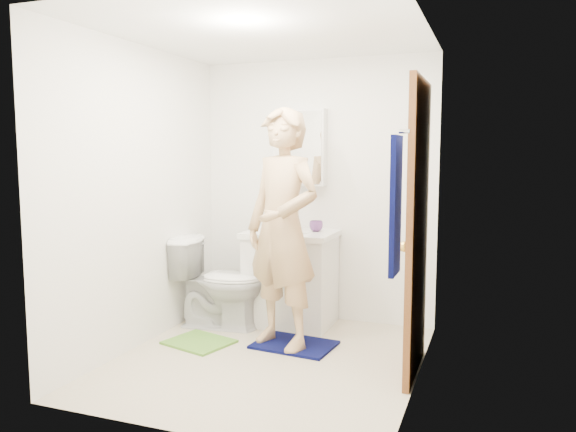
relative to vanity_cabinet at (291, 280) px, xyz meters
The scene contains 22 objects.
floor 1.01m from the vanity_cabinet, 80.69° to the right, with size 2.20×2.40×0.02m, color beige.
ceiling 2.21m from the vanity_cabinet, 80.69° to the right, with size 2.20×2.40×0.02m, color white.
wall_back 0.87m from the vanity_cabinet, 63.05° to the left, with size 2.20×0.02×2.40m, color white.
wall_front 2.28m from the vanity_cabinet, 85.96° to the right, with size 2.20×0.02×2.40m, color white.
wall_left 1.55m from the vanity_cabinet, 136.37° to the right, with size 0.02×2.40×2.40m, color white.
wall_right 1.75m from the vanity_cabinet, 35.99° to the right, with size 0.02×2.40×2.40m, color white.
vanity_cabinet is the anchor object (origin of this frame).
countertop 0.43m from the vanity_cabinet, ahead, with size 0.79×0.59×0.05m, color white.
sink_basin 0.44m from the vanity_cabinet, ahead, with size 0.40×0.40×0.03m, color white.
faucet 0.54m from the vanity_cabinet, 90.00° to the left, with size 0.03×0.03×0.12m, color silver.
medicine_cabinet 1.22m from the vanity_cabinet, 90.00° to the left, with size 0.50×0.12×0.70m, color white.
mirror_panel 1.21m from the vanity_cabinet, 90.00° to the left, with size 0.46×0.01×0.66m, color white.
door 1.57m from the vanity_cabinet, 32.20° to the right, with size 0.05×0.80×2.05m, color brown.
door_knob 1.69m from the vanity_cabinet, 42.72° to the right, with size 0.07×0.07×0.07m, color gold.
towel 2.08m from the vanity_cabinet, 51.53° to the right, with size 0.03×0.24×0.80m, color #060A3E.
towel_hook 2.30m from the vanity_cabinet, 50.60° to the right, with size 0.02×0.02×0.06m, color silver.
toilet 0.64m from the vanity_cabinet, 151.36° to the right, with size 0.45×0.79×0.81m, color white.
bath_mat 0.72m from the vanity_cabinet, 67.26° to the right, with size 0.63×0.45×0.02m, color #060A3E.
green_rug 1.01m from the vanity_cabinet, 123.96° to the right, with size 0.49×0.42×0.02m, color #62A135.
soap_dispenser 0.58m from the vanity_cabinet, 151.63° to the right, with size 0.09×0.09×0.20m, color #C85D60.
toothbrush_cup 0.55m from the vanity_cabinet, 20.14° to the left, with size 0.12×0.12×0.10m, color #683A81.
man 0.85m from the vanity_cabinet, 75.68° to the right, with size 0.69×0.45×1.88m, color tan.
Camera 1 is at (1.56, -3.77, 1.55)m, focal length 35.00 mm.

